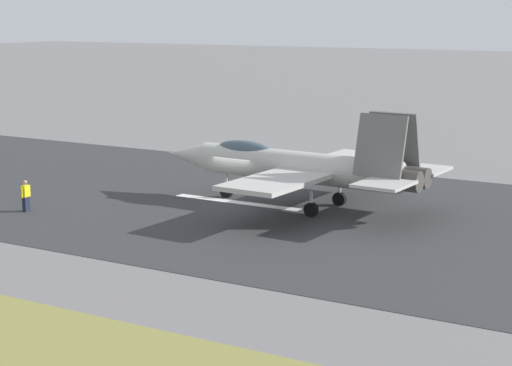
{
  "coord_description": "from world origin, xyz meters",
  "views": [
    {
      "loc": [
        -25.9,
        41.58,
        10.61
      ],
      "look_at": [
        -4.09,
        4.24,
        2.2
      ],
      "focal_mm": 62.12,
      "sensor_mm": 36.0,
      "label": 1
    }
  ],
  "objects": [
    {
      "name": "runway_strip",
      "position": [
        -0.02,
        0.0,
        0.01
      ],
      "size": [
        240.0,
        26.0,
        0.02
      ],
      "color": "#313234",
      "rests_on": "ground"
    },
    {
      "name": "marker_cone_mid",
      "position": [
        2.52,
        -12.26,
        0.28
      ],
      "size": [
        0.44,
        0.44,
        0.55
      ],
      "primitive_type": "cone",
      "color": "orange",
      "rests_on": "ground"
    },
    {
      "name": "ground_plane",
      "position": [
        0.0,
        0.0,
        0.0
      ],
      "size": [
        400.0,
        400.0,
        0.0
      ],
      "primitive_type": "plane",
      "color": "slate"
    },
    {
      "name": "crew_person",
      "position": [
        8.22,
        7.68,
        0.86
      ],
      "size": [
        0.3,
        0.7,
        1.72
      ],
      "color": "#1E2338",
      "rests_on": "ground"
    },
    {
      "name": "fighter_jet",
      "position": [
        -3.99,
        -0.66,
        2.34
      ],
      "size": [
        16.63,
        14.09,
        5.53
      ],
      "color": "#BAB8B3",
      "rests_on": "ground"
    }
  ]
}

